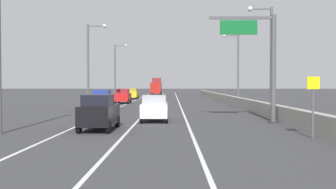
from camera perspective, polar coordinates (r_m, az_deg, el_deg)
name	(u,v)px	position (r m, az deg, el deg)	size (l,w,h in m)	color
ground_plane	(169,100)	(68.14, 0.13, -0.73)	(320.00, 320.00, 0.00)	#38383A
lane_stripe_left	(131,102)	(59.45, -5.23, -1.06)	(0.16, 130.00, 0.00)	silver
lane_stripe_center	(155,102)	(59.20, -1.86, -1.07)	(0.16, 130.00, 0.00)	silver
lane_stripe_right	(179,102)	(59.16, 1.53, -1.07)	(0.16, 130.00, 0.00)	silver
jersey_barrier_right	(242,103)	(44.82, 10.47, -1.21)	(0.60, 120.00, 1.10)	#9E998E
overhead_sign_gantry	(263,54)	(29.10, 13.30, 5.56)	(4.68, 0.36, 7.50)	#47474C
speed_advisory_sign	(313,102)	(20.70, 19.86, -1.04)	(0.60, 0.11, 3.00)	#4C4C51
lamp_post_right_second	(268,52)	(34.83, 13.98, 5.83)	(2.14, 0.44, 9.14)	#4C4C51
lamp_post_right_third	(236,64)	(53.13, 9.62, 4.34)	(2.14, 0.44, 9.14)	#4C4C51
lamp_post_left_near	(4,34)	(23.09, -22.24, 8.00)	(2.14, 0.44, 9.14)	#4C4C51
lamp_post_left_mid	(91,59)	(44.45, -10.91, 4.90)	(2.14, 0.44, 9.14)	#4C4C51
lamp_post_left_far	(117,68)	(66.50, -7.28, 3.77)	(2.14, 0.44, 9.14)	#4C4C51
car_red_0	(123,96)	(55.32, -6.39, -0.23)	(1.91, 4.37, 1.98)	red
car_blue_1	(103,100)	(41.47, -9.26, -0.76)	(2.01, 4.81, 2.07)	#1E389E
car_yellow_2	(132,94)	(71.19, -5.06, 0.11)	(1.90, 4.60, 1.87)	gold
car_white_3	(154,108)	(28.52, -1.93, -1.95)	(1.94, 4.13, 1.87)	white
car_black_4	(99,113)	(23.31, -9.73, -2.54)	(1.89, 4.06, 2.04)	black
box_truck	(156,87)	(97.62, -1.67, 1.05)	(2.57, 9.78, 4.12)	#A51E19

